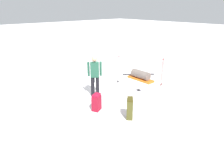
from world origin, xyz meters
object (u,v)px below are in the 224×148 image
object	(u,v)px
ski_poles_planted_far	(162,71)
backpack_large_dark	(130,108)
skier_standing	(95,74)
ski_pair_far	(138,74)
gear_sled	(141,76)
thermos_bottle	(94,80)
backpack_bright	(97,102)
ski_poles_planted_near	(118,68)
ski_pair_near	(138,91)

from	to	relation	value
ski_poles_planted_far	backpack_large_dark	bearing A→B (deg)	16.25
skier_standing	ski_pair_far	bearing A→B (deg)	-170.06
gear_sled	thermos_bottle	xyz separation A→B (m)	(1.94, -1.30, -0.09)
backpack_bright	ski_poles_planted_near	bearing A→B (deg)	-149.84
skier_standing	ski_poles_planted_far	bearing A→B (deg)	158.71
ski_pair_far	backpack_bright	xyz separation A→B (m)	(4.09, 1.54, 0.29)
skier_standing	ski_pair_near	distance (m)	2.15
backpack_large_dark	backpack_bright	xyz separation A→B (m)	(0.47, -1.15, -0.06)
backpack_bright	thermos_bottle	bearing A→B (deg)	-125.58
ski_poles_planted_near	thermos_bottle	distance (m)	1.32
skier_standing	ski_poles_planted_far	size ratio (longest dim) A/B	1.31
backpack_large_dark	backpack_bright	size ratio (longest dim) A/B	1.18
ski_pair_near	ski_pair_far	xyz separation A→B (m)	(-1.70, -1.44, 0.00)
backpack_large_dark	gear_sled	distance (m)	3.70
skier_standing	backpack_large_dark	distance (m)	2.18
skier_standing	ski_pair_near	world-z (taller)	skier_standing
ski_pair_far	ski_poles_planted_near	distance (m)	1.80
ski_pair_near	ski_poles_planted_far	size ratio (longest dim) A/B	1.31
skier_standing	ski_pair_far	world-z (taller)	skier_standing
backpack_large_dark	gear_sled	world-z (taller)	backpack_large_dark
ski_poles_planted_far	gear_sled	bearing A→B (deg)	-83.94
skier_standing	thermos_bottle	world-z (taller)	skier_standing
backpack_large_dark	ski_pair_far	bearing A→B (deg)	-143.43
backpack_large_dark	thermos_bottle	xyz separation A→B (m)	(-1.13, -3.38, -0.23)
backpack_large_dark	ski_poles_planted_far	world-z (taller)	ski_poles_planted_far
backpack_large_dark	ski_poles_planted_far	bearing A→B (deg)	-163.75
skier_standing	thermos_bottle	distance (m)	1.79
backpack_bright	thermos_bottle	world-z (taller)	backpack_bright
ski_pair_near	ski_pair_far	world-z (taller)	same
gear_sled	ski_poles_planted_far	bearing A→B (deg)	96.06
gear_sled	backpack_large_dark	bearing A→B (deg)	34.18
ski_pair_near	thermos_bottle	world-z (taller)	thermos_bottle
ski_pair_far	backpack_large_dark	world-z (taller)	backpack_large_dark
ski_poles_planted_near	gear_sled	world-z (taller)	ski_poles_planted_near
backpack_large_dark	ski_pair_near	bearing A→B (deg)	-147.15
ski_poles_planted_far	ski_pair_near	bearing A→B (deg)	-14.37
skier_standing	ski_poles_planted_near	xyz separation A→B (m)	(-1.79, -0.49, -0.23)
ski_poles_planted_far	backpack_bright	bearing A→B (deg)	-3.55
ski_pair_far	backpack_large_dark	size ratio (longest dim) A/B	1.93
skier_standing	thermos_bottle	xyz separation A→B (m)	(-0.93, -1.29, -0.82)
ski_pair_near	thermos_bottle	distance (m)	2.28
ski_poles_planted_far	gear_sled	world-z (taller)	ski_poles_planted_far
backpack_large_dark	ski_poles_planted_near	size ratio (longest dim) A/B	0.56
ski_pair_near	ski_poles_planted_near	size ratio (longest dim) A/B	1.30
ski_pair_far	backpack_large_dark	bearing A→B (deg)	36.57
gear_sled	thermos_bottle	size ratio (longest dim) A/B	5.36
ski_pair_far	ski_poles_planted_far	world-z (taller)	ski_poles_planted_far
ski_pair_near	backpack_large_dark	bearing A→B (deg)	32.85
ski_poles_planted_near	ski_poles_planted_far	xyz separation A→B (m)	(-1.20, 1.65, -0.01)
backpack_bright	ski_poles_planted_far	xyz separation A→B (m)	(-3.65, 0.23, 0.42)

